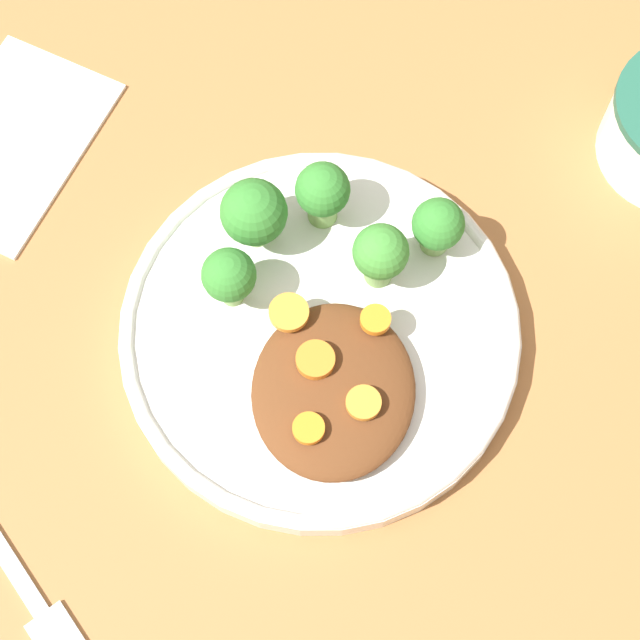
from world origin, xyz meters
TOP-DOWN VIEW (x-y plane):
  - ground_plane at (0.00, 0.00)m, footprint 4.00×4.00m
  - plate at (0.00, 0.00)m, footprint 0.25×0.25m
  - stew_mound at (-0.04, -0.01)m, footprint 0.11×0.10m
  - broccoli_floret_0 at (0.02, 0.06)m, footprint 0.03×0.03m
  - broccoli_floret_1 at (0.06, 0.05)m, footprint 0.04×0.04m
  - broccoli_floret_2 at (0.06, -0.07)m, footprint 0.03×0.03m
  - broccoli_floret_3 at (0.08, 0.01)m, footprint 0.03×0.03m
  - broccoli_floret_4 at (0.04, -0.03)m, footprint 0.03×0.03m
  - carrot_slice_0 at (-0.00, 0.02)m, footprint 0.02×0.02m
  - carrot_slice_1 at (-0.05, -0.03)m, footprint 0.02×0.02m
  - carrot_slice_2 at (-0.00, -0.03)m, footprint 0.02×0.02m
  - carrot_slice_3 at (-0.03, -0.00)m, footprint 0.02×0.02m
  - carrot_slice_4 at (-0.07, 0.00)m, footprint 0.02×0.02m
  - fork at (-0.17, 0.16)m, footprint 0.16×0.15m
  - napkin at (0.12, 0.22)m, footprint 0.17×0.14m

SIDE VIEW (x-z plane):
  - ground_plane at x=0.00m, z-range 0.00..0.00m
  - napkin at x=0.12m, z-range 0.00..0.01m
  - fork at x=-0.17m, z-range 0.00..0.01m
  - plate at x=0.00m, z-range 0.00..0.02m
  - stew_mound at x=-0.04m, z-range 0.02..0.04m
  - carrot_slice_1 at x=-0.05m, z-range 0.04..0.04m
  - carrot_slice_0 at x=0.00m, z-range 0.04..0.04m
  - carrot_slice_4 at x=-0.07m, z-range 0.04..0.04m
  - carrot_slice_2 at x=0.00m, z-range 0.04..0.04m
  - carrot_slice_3 at x=-0.03m, z-range 0.04..0.05m
  - broccoli_floret_2 at x=0.06m, z-range 0.02..0.07m
  - broccoli_floret_0 at x=0.02m, z-range 0.02..0.07m
  - broccoli_floret_3 at x=0.08m, z-range 0.02..0.08m
  - broccoli_floret_4 at x=0.04m, z-range 0.02..0.08m
  - broccoli_floret_1 at x=0.06m, z-range 0.02..0.08m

